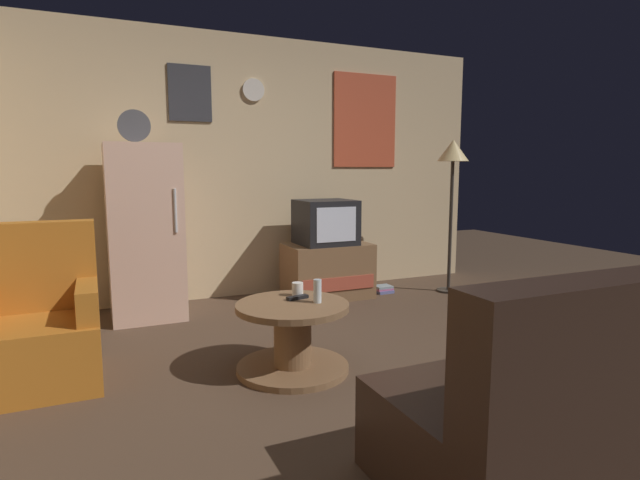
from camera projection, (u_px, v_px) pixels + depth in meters
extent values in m
plane|color=#4C3828|center=(368.00, 379.00, 3.13)|extent=(12.00, 12.00, 0.00)
cube|color=#D1B284|center=(251.00, 168.00, 5.17)|extent=(5.20, 0.10, 2.60)
cube|color=#C64C2D|center=(365.00, 121.00, 5.56)|extent=(0.76, 0.02, 1.00)
cube|color=#333338|center=(190.00, 93.00, 4.78)|extent=(0.40, 0.02, 0.52)
cylinder|color=silver|center=(253.00, 90.00, 5.02)|extent=(0.22, 0.03, 0.22)
cube|color=beige|center=(145.00, 232.00, 4.37)|extent=(0.60, 0.60, 1.50)
cylinder|color=silver|center=(175.00, 211.00, 4.16)|extent=(0.02, 0.02, 0.36)
cylinder|color=#4C4C51|center=(134.00, 126.00, 4.16)|extent=(0.26, 0.04, 0.26)
cube|color=brown|center=(327.00, 271.00, 5.11)|extent=(0.84, 0.52, 0.55)
cube|color=#AD4733|center=(339.00, 284.00, 4.88)|extent=(0.76, 0.01, 0.13)
cube|color=black|center=(325.00, 222.00, 5.03)|extent=(0.54, 0.50, 0.44)
cube|color=silver|center=(336.00, 225.00, 4.81)|extent=(0.41, 0.01, 0.33)
cylinder|color=#332D28|center=(448.00, 290.00, 5.40)|extent=(0.24, 0.24, 0.02)
cylinder|color=#332D28|center=(450.00, 226.00, 5.30)|extent=(0.04, 0.04, 1.40)
cone|color=#F2D18C|center=(453.00, 150.00, 5.20)|extent=(0.32, 0.32, 0.22)
cylinder|color=brown|center=(293.00, 367.00, 3.26)|extent=(0.72, 0.72, 0.04)
cylinder|color=brown|center=(293.00, 337.00, 3.24)|extent=(0.24, 0.24, 0.40)
cylinder|color=brown|center=(292.00, 306.00, 3.21)|extent=(0.72, 0.72, 0.04)
cylinder|color=silver|center=(317.00, 291.00, 3.21)|extent=(0.05, 0.05, 0.15)
cylinder|color=silver|center=(298.00, 289.00, 3.39)|extent=(0.08, 0.08, 0.09)
cube|color=black|center=(297.00, 297.00, 3.31)|extent=(0.16, 0.07, 0.02)
cube|color=#B2661E|center=(39.00, 353.00, 3.02)|extent=(0.68, 0.68, 0.40)
cube|color=#B2661E|center=(37.00, 266.00, 3.19)|extent=(0.68, 0.16, 0.56)
cube|color=#B2661E|center=(88.00, 299.00, 3.09)|extent=(0.12, 0.60, 0.20)
cube|color=black|center=(572.00, 422.00, 2.20)|extent=(1.70, 0.80, 0.40)
cube|color=#626AA6|center=(383.00, 291.00, 5.35)|extent=(0.17, 0.18, 0.03)
cube|color=#B55C88|center=(383.00, 289.00, 5.35)|extent=(0.18, 0.15, 0.02)
cube|color=#8496A1|center=(383.00, 287.00, 5.34)|extent=(0.17, 0.15, 0.02)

